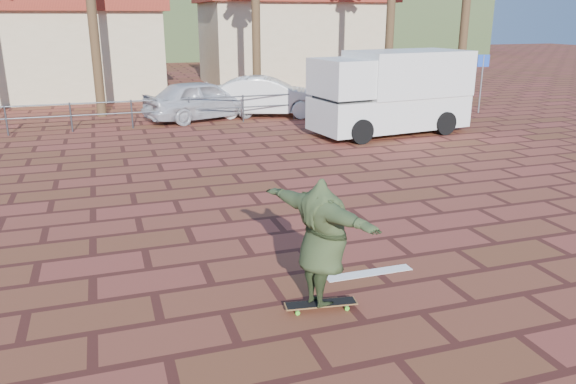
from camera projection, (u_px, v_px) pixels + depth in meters
The scene contains 12 objects.
ground at pixel (300, 249), 9.49m from camera, with size 120.00×120.00×0.00m, color brown.
paint_stripe at pixel (369, 273), 8.61m from camera, with size 1.40×0.22×0.01m, color white.
guardrail at pixel (189, 106), 20.16m from camera, with size 24.06×0.06×1.00m.
building_west at pixel (30, 49), 26.94m from camera, with size 12.60×7.60×4.50m.
building_east at pixel (292, 38), 32.87m from camera, with size 10.60×6.60×5.00m.
hill_front at pixel (127, 25), 53.88m from camera, with size 70.00×18.00×6.00m, color #384C28.
longboard at pixel (321, 304), 7.53m from camera, with size 1.00×0.35×0.10m.
skateboarder at pixel (322, 243), 7.26m from camera, with size 2.14×0.58×1.74m, color #303E21.
campervan at pixel (391, 91), 18.54m from camera, with size 5.43×2.83×2.70m.
car_silver at pixel (202, 100), 21.24m from camera, with size 1.78×4.42×1.51m, color silver.
car_white at pixel (267, 97), 22.00m from camera, with size 1.61×4.62×1.52m, color silver.
street_sign at pixel (482, 73), 22.47m from camera, with size 0.46×0.17×2.32m.
Camera 1 is at (-2.95, -8.26, 3.77)m, focal length 35.00 mm.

